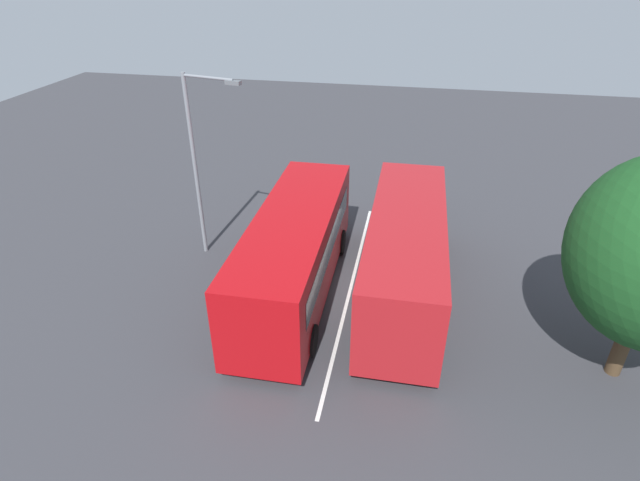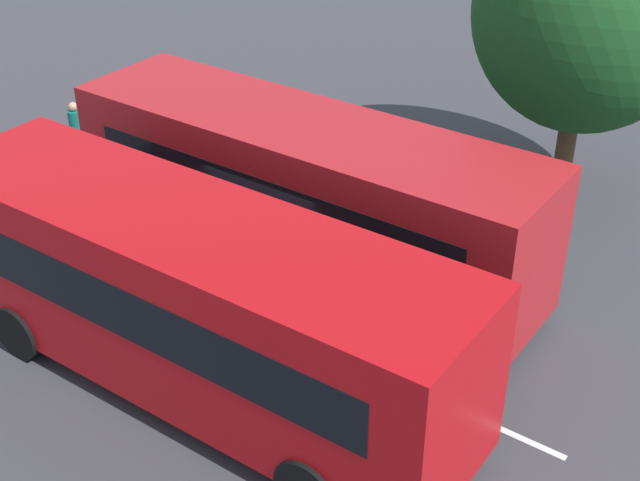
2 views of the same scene
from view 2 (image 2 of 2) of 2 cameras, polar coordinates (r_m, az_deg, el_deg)
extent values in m
plane|color=#38383D|center=(16.53, -5.14, -4.70)|extent=(65.15, 65.15, 0.00)
cube|color=#AD191E|center=(16.75, -0.99, 3.21)|extent=(9.65, 2.60, 2.87)
cube|color=black|center=(19.38, -12.65, 9.03)|extent=(0.13, 2.24, 1.21)
cube|color=black|center=(15.73, -3.68, 2.56)|extent=(8.10, 0.13, 0.92)
cube|color=black|center=(17.50, 1.40, 5.78)|extent=(8.10, 0.13, 0.92)
cube|color=black|center=(19.22, -12.86, 10.37)|extent=(0.11, 2.03, 0.32)
cube|color=black|center=(20.22, -12.06, 3.85)|extent=(0.12, 2.34, 0.36)
cylinder|color=black|center=(18.41, -10.98, 0.81)|extent=(1.02, 0.29, 1.02)
cylinder|color=black|center=(19.91, -6.09, 3.73)|extent=(1.02, 0.29, 1.02)
cylinder|color=black|center=(15.19, 5.80, -6.06)|extent=(1.02, 0.29, 1.02)
cylinder|color=black|center=(16.98, 9.93, -1.93)|extent=(1.02, 0.29, 1.02)
cube|color=#B70C11|center=(13.91, -8.26, -3.69)|extent=(9.67, 2.66, 2.87)
cube|color=black|center=(13.02, -12.04, -4.99)|extent=(8.10, 0.18, 0.92)
cube|color=black|center=(14.48, -5.09, -0.28)|extent=(8.10, 0.18, 0.92)
cube|color=black|center=(17.75, -19.54, -1.58)|extent=(0.13, 2.34, 0.36)
cylinder|color=black|center=(16.02, -19.09, -5.67)|extent=(1.02, 0.29, 1.02)
cylinder|color=black|center=(17.20, -12.87, -1.82)|extent=(1.02, 0.29, 1.02)
cylinder|color=black|center=(14.00, 5.10, -9.85)|extent=(1.02, 0.29, 1.02)
cylinder|color=#232833|center=(22.42, -15.30, 5.78)|extent=(0.13, 0.13, 0.81)
cylinder|color=#232833|center=(22.34, -15.62, 5.63)|extent=(0.13, 0.13, 0.81)
cylinder|color=#146B60|center=(22.09, -15.73, 7.41)|extent=(0.33, 0.33, 0.64)
sphere|color=tan|center=(21.92, -15.89, 8.43)|extent=(0.22, 0.22, 0.22)
cylinder|color=#4C3823|center=(21.09, 15.84, 6.26)|extent=(0.44, 0.44, 2.30)
ellipsoid|color=#194C1E|center=(20.05, 17.12, 14.11)|extent=(5.03, 4.53, 5.28)
cube|color=silver|center=(16.53, -5.14, -4.69)|extent=(12.86, 0.15, 0.01)
camera|label=1|loc=(13.61, 70.99, 17.61)|focal=28.31mm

